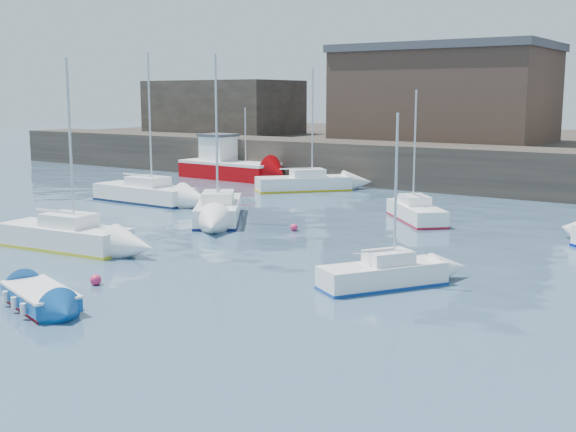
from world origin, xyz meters
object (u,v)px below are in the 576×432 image
Objects in this scene: sailboat_b at (219,210)px; blue_dinghy at (40,297)px; sailboat_c at (383,274)px; buoy_far at (294,231)px; sailboat_a at (65,236)px; sailboat_f at (416,212)px; buoy_mid at (390,274)px; sailboat_h at (304,183)px; sailboat_e at (145,193)px; buoy_near at (96,285)px; fishing_boat at (228,165)px.

blue_dinghy is at bearing -69.77° from sailboat_b.
buoy_far is at bearing 140.32° from sailboat_c.
sailboat_a is 0.94× the size of sailboat_b.
sailboat_f reaches higher than buoy_mid.
sailboat_f reaches higher than buoy_far.
sailboat_h is 19.40× the size of buoy_mid.
sailboat_e is 19.50m from buoy_near.
sailboat_e is at bearing 159.27° from buoy_mid.
sailboat_e is at bearing 155.64° from sailboat_c.
sailboat_c is 13.54m from sailboat_f.
fishing_boat is 26.75m from sailboat_a.
blue_dinghy reaches higher than buoy_far.
buoy_near is at bearing -101.62° from sailboat_f.
sailboat_f is at bearing 78.38° from buoy_near.
fishing_boat is 1.03× the size of sailboat_h.
buoy_near is at bearing -59.11° from fishing_boat.
sailboat_a is at bearing 136.49° from blue_dinghy.
blue_dinghy reaches higher than buoy_near.
sailboat_b is (-5.64, 15.31, 0.20)m from blue_dinghy.
sailboat_h is 21.09× the size of buoy_near.
sailboat_b is 13.43m from buoy_near.
sailboat_c is 0.66× the size of sailboat_e.
sailboat_f is at bearing 33.01° from sailboat_b.
sailboat_f is (16.37, 3.26, -0.11)m from sailboat_e.
blue_dinghy is at bearing -98.09° from sailboat_f.
sailboat_a is at bearing -171.57° from sailboat_c.
sailboat_h is (5.00, 10.05, -0.04)m from sailboat_e.
sailboat_e is 13.00m from buoy_far.
blue_dinghy is 0.42× the size of sailboat_b.
blue_dinghy is 0.40× the size of sailboat_e.
sailboat_h is (-8.40, 27.70, 0.19)m from blue_dinghy.
sailboat_h is at bearing 95.23° from sailboat_a.
buoy_far is (16.63, -15.53, -1.07)m from fishing_boat.
sailboat_h is 23.43m from buoy_mid.
sailboat_a is 6.57m from buoy_near.
fishing_boat is 0.96× the size of sailboat_e.
sailboat_a reaches higher than buoy_near.
sailboat_b is 19.99× the size of buoy_mid.
buoy_near is at bearing -68.61° from sailboat_b.
buoy_mid is (20.30, -7.68, -0.58)m from sailboat_e.
sailboat_a is 13.88m from buoy_mid.
blue_dinghy is 35.09m from fishing_boat.
sailboat_c reaches higher than buoy_near.
sailboat_f is (20.29, -9.61, -0.60)m from fishing_boat.
sailboat_e reaches higher than buoy_near.
fishing_boat reaches higher than blue_dinghy.
sailboat_b is (0.78, 9.21, -0.01)m from sailboat_a.
sailboat_a is at bearing 149.96° from buoy_near.
sailboat_b is 23.46× the size of buoy_far.
buoy_near is (5.67, -3.28, -0.56)m from sailboat_a.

